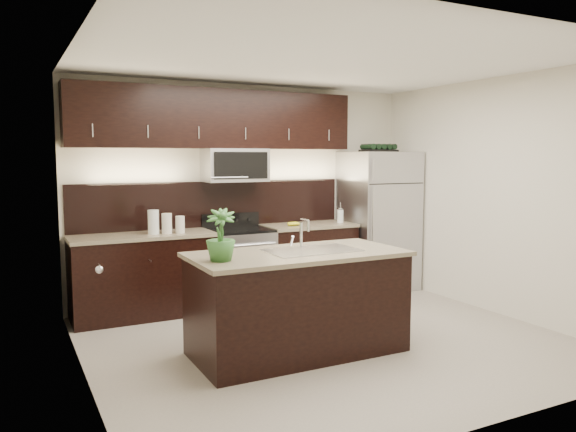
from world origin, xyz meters
name	(u,v)px	position (x,y,z in m)	size (l,w,h in m)	color
ground	(328,341)	(0.00, 0.00, 0.00)	(4.50, 4.50, 0.00)	gray
room_walls	(321,168)	(-0.11, -0.04, 1.70)	(4.52, 4.02, 2.71)	beige
counter_run	(223,268)	(-0.46, 1.69, 0.47)	(3.51, 0.65, 0.94)	black
upper_fixtures	(219,129)	(-0.43, 1.84, 2.14)	(3.49, 0.40, 1.66)	black
island	(298,302)	(-0.42, -0.15, 0.47)	(1.96, 0.96, 0.94)	black
sink_faucet	(311,249)	(-0.27, -0.14, 0.96)	(0.84, 0.50, 0.28)	silver
refrigerator	(377,221)	(1.76, 1.63, 0.93)	(0.90, 0.81, 1.87)	#B2B2B7
wine_rack	(379,148)	(1.76, 1.63, 1.92)	(0.46, 0.29, 0.11)	black
plant	(221,235)	(-1.20, -0.25, 1.16)	(0.24, 0.24, 0.43)	#2C6026
canisters	(164,223)	(-1.19, 1.62, 1.06)	(0.40, 0.17, 0.27)	silver
french_press	(340,215)	(1.17, 1.64, 1.04)	(0.09, 0.09, 0.26)	silver
bananas	(289,224)	(0.40, 1.61, 0.97)	(0.17, 0.13, 0.05)	gold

